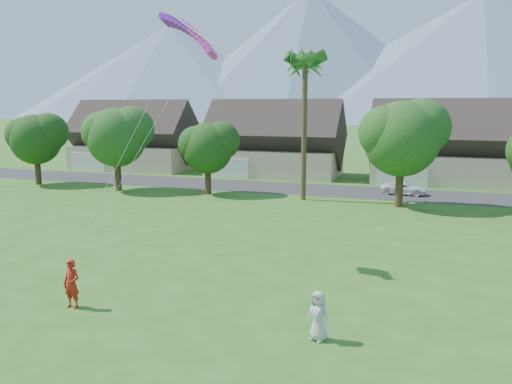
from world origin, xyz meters
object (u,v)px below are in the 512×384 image
at_px(kite_flyer, 72,284).
at_px(parafoil_kite, 192,31).
at_px(watcher, 318,316).
at_px(parked_car, 404,188).

distance_m(kite_flyer, parafoil_kite, 13.14).
distance_m(watcher, parafoil_kite, 15.15).
bearing_deg(parked_car, watcher, -177.83).
bearing_deg(parafoil_kite, kite_flyer, -96.53).
distance_m(kite_flyer, parked_car, 33.49).
bearing_deg(watcher, parked_car, 110.45).
xyz_separation_m(watcher, parked_car, (1.48, 31.06, -0.32)).
bearing_deg(parafoil_kite, parked_car, 75.99).
height_order(parked_car, parafoil_kite, parafoil_kite).
xyz_separation_m(kite_flyer, watcher, (9.91, 0.43, -0.11)).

